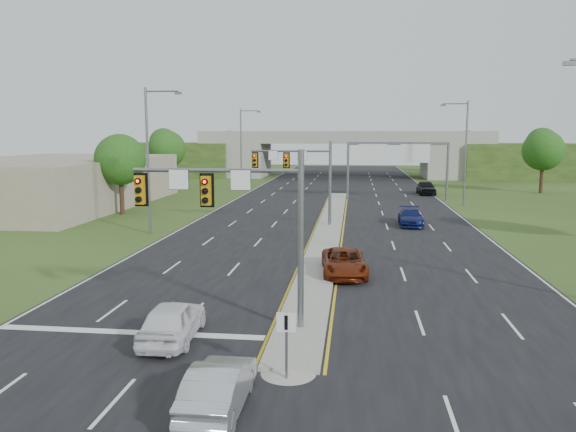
# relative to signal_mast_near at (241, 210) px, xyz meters

# --- Properties ---
(ground) EXTENTS (240.00, 240.00, 0.00)m
(ground) POSITION_rel_signal_mast_near_xyz_m (2.26, 0.07, -4.73)
(ground) COLOR #2D4117
(ground) RESTS_ON ground
(road) EXTENTS (24.00, 160.00, 0.02)m
(road) POSITION_rel_signal_mast_near_xyz_m (2.26, 35.07, -4.72)
(road) COLOR black
(road) RESTS_ON ground
(median) EXTENTS (2.00, 54.00, 0.16)m
(median) POSITION_rel_signal_mast_near_xyz_m (2.26, 23.07, -4.63)
(median) COLOR gray
(median) RESTS_ON road
(median_nose) EXTENTS (2.00, 2.00, 0.16)m
(median_nose) POSITION_rel_signal_mast_near_xyz_m (2.26, -3.93, -4.63)
(median_nose) COLOR gray
(median_nose) RESTS_ON road
(lane_markings) EXTENTS (23.72, 160.00, 0.01)m
(lane_markings) POSITION_rel_signal_mast_near_xyz_m (1.66, 28.99, -4.70)
(lane_markings) COLOR gold
(lane_markings) RESTS_ON road
(signal_mast_near) EXTENTS (6.62, 0.60, 7.00)m
(signal_mast_near) POSITION_rel_signal_mast_near_xyz_m (0.00, 0.00, 0.00)
(signal_mast_near) COLOR slate
(signal_mast_near) RESTS_ON ground
(signal_mast_far) EXTENTS (6.62, 0.60, 7.00)m
(signal_mast_far) POSITION_rel_signal_mast_near_xyz_m (0.00, 25.00, 0.00)
(signal_mast_far) COLOR slate
(signal_mast_far) RESTS_ON ground
(keep_right_sign) EXTENTS (0.60, 0.13, 2.20)m
(keep_right_sign) POSITION_rel_signal_mast_near_xyz_m (2.26, -4.45, -3.21)
(keep_right_sign) COLOR slate
(keep_right_sign) RESTS_ON ground
(sign_gantry) EXTENTS (11.58, 0.44, 6.67)m
(sign_gantry) POSITION_rel_signal_mast_near_xyz_m (8.95, 44.99, 0.51)
(sign_gantry) COLOR slate
(sign_gantry) RESTS_ON ground
(overpass) EXTENTS (80.00, 14.00, 8.10)m
(overpass) POSITION_rel_signal_mast_near_xyz_m (2.26, 80.07, -1.17)
(overpass) COLOR gray
(overpass) RESTS_ON ground
(lightpole_l_mid) EXTENTS (2.85, 0.25, 11.00)m
(lightpole_l_mid) POSITION_rel_signal_mast_near_xyz_m (-11.03, 20.07, 1.38)
(lightpole_l_mid) COLOR slate
(lightpole_l_mid) RESTS_ON ground
(lightpole_l_far) EXTENTS (2.85, 0.25, 11.00)m
(lightpole_l_far) POSITION_rel_signal_mast_near_xyz_m (-11.03, 55.07, 1.38)
(lightpole_l_far) COLOR slate
(lightpole_l_far) RESTS_ON ground
(lightpole_r_far) EXTENTS (2.85, 0.25, 11.00)m
(lightpole_r_far) POSITION_rel_signal_mast_near_xyz_m (15.56, 40.07, 1.38)
(lightpole_r_far) COLOR slate
(lightpole_r_far) RESTS_ON ground
(tree_l_near) EXTENTS (4.80, 4.80, 7.60)m
(tree_l_near) POSITION_rel_signal_mast_near_xyz_m (-17.74, 30.07, 0.45)
(tree_l_near) COLOR #382316
(tree_l_near) RESTS_ON ground
(tree_l_mid) EXTENTS (5.20, 5.20, 8.12)m
(tree_l_mid) POSITION_rel_signal_mast_near_xyz_m (-21.74, 55.07, 0.78)
(tree_l_mid) COLOR #382316
(tree_l_mid) RESTS_ON ground
(tree_r_mid) EXTENTS (5.20, 5.20, 8.12)m
(tree_r_mid) POSITION_rel_signal_mast_near_xyz_m (28.26, 55.07, 0.78)
(tree_r_mid) COLOR #382316
(tree_r_mid) RESTS_ON ground
(tree_back_a) EXTENTS (6.00, 6.00, 8.85)m
(tree_back_a) POSITION_rel_signal_mast_near_xyz_m (-35.74, 94.07, 1.11)
(tree_back_a) COLOR #382316
(tree_back_a) RESTS_ON ground
(tree_back_b) EXTENTS (5.60, 5.60, 8.32)m
(tree_back_b) POSITION_rel_signal_mast_near_xyz_m (-21.74, 94.07, 0.78)
(tree_back_b) COLOR #382316
(tree_back_b) RESTS_ON ground
(tree_back_c) EXTENTS (5.60, 5.60, 8.32)m
(tree_back_c) POSITION_rel_signal_mast_near_xyz_m (26.26, 94.07, 0.78)
(tree_back_c) COLOR #382316
(tree_back_c) RESTS_ON ground
(tree_back_d) EXTENTS (6.00, 6.00, 8.85)m
(tree_back_d) POSITION_rel_signal_mast_near_xyz_m (40.26, 94.07, 1.11)
(tree_back_d) COLOR #382316
(tree_back_d) RESTS_ON ground
(commercial_building) EXTENTS (18.00, 30.00, 5.00)m
(commercial_building) POSITION_rel_signal_mast_near_xyz_m (-27.74, 35.07, -2.23)
(commercial_building) COLOR gray
(commercial_building) RESTS_ON ground
(car_white) EXTENTS (1.99, 4.48, 1.50)m
(car_white) POSITION_rel_signal_mast_near_xyz_m (-2.33, -1.50, -3.96)
(car_white) COLOR white
(car_white) RESTS_ON road
(car_silver) EXTENTS (1.43, 4.09, 1.35)m
(car_silver) POSITION_rel_signal_mast_near_xyz_m (0.63, -6.50, -4.03)
(car_silver) COLOR #A9ABB0
(car_silver) RESTS_ON road
(car_far_a) EXTENTS (2.73, 5.17, 1.39)m
(car_far_a) POSITION_rel_signal_mast_near_xyz_m (3.76, 9.01, -4.01)
(car_far_a) COLOR #611E09
(car_far_a) RESTS_ON road
(car_far_b) EXTENTS (2.06, 4.83, 1.39)m
(car_far_b) POSITION_rel_signal_mast_near_xyz_m (8.96, 26.41, -4.01)
(car_far_b) COLOR #0C154D
(car_far_b) RESTS_ON road
(car_far_c) EXTENTS (2.15, 5.08, 1.71)m
(car_far_c) POSITION_rel_signal_mast_near_xyz_m (13.26, 51.58, -3.85)
(car_far_c) COLOR black
(car_far_c) RESTS_ON road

